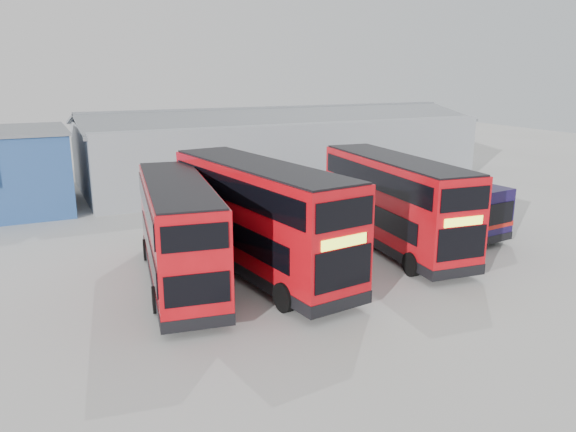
{
  "coord_description": "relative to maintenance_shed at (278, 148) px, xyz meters",
  "views": [
    {
      "loc": [
        -10.58,
        -20.91,
        8.7
      ],
      "look_at": [
        0.27,
        1.87,
        2.1
      ],
      "focal_mm": 35.0,
      "sensor_mm": 36.0,
      "label": 1
    }
  ],
  "objects": [
    {
      "name": "single_decker_blue",
      "position": [
        1.7,
        -15.86,
        -1.14
      ],
      "size": [
        3.67,
        11.03,
        2.94
      ],
      "rotation": [
        0.0,
        0.0,
        3.25
      ],
      "color": "#110D3C",
      "rests_on": "ground"
    },
    {
      "name": "ground_plane",
      "position": [
        -8.0,
        -20.0,
        -2.6
      ],
      "size": [
        120.0,
        120.0,
        0.0
      ],
      "primitive_type": "plane",
      "color": "#9C9C97",
      "rests_on": "ground"
    },
    {
      "name": "double_decker_right",
      "position": [
        -2.3,
        -18.9,
        -0.32
      ],
      "size": [
        3.59,
        11.01,
        4.58
      ],
      "rotation": [
        0.0,
        0.0,
        -0.09
      ],
      "color": "#B50A12",
      "rests_on": "ground"
    },
    {
      "name": "maintenance_shed",
      "position": [
        0.0,
        0.0,
        0.0
      ],
      "size": [
        30.5,
        12.0,
        5.89
      ],
      "color": "gray",
      "rests_on": "ground"
    },
    {
      "name": "double_decker_left",
      "position": [
        -13.15,
        -19.14,
        -0.42
      ],
      "size": [
        3.98,
        10.58,
        4.38
      ],
      "rotation": [
        0.0,
        0.0,
        2.99
      ],
      "color": "#B50A12",
      "rests_on": "ground"
    },
    {
      "name": "double_decker_centre",
      "position": [
        -9.65,
        -19.37,
        -0.18
      ],
      "size": [
        4.29,
        11.78,
        4.88
      ],
      "rotation": [
        0.0,
        0.0,
        0.13
      ],
      "color": "#B50A12",
      "rests_on": "ground"
    }
  ]
}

